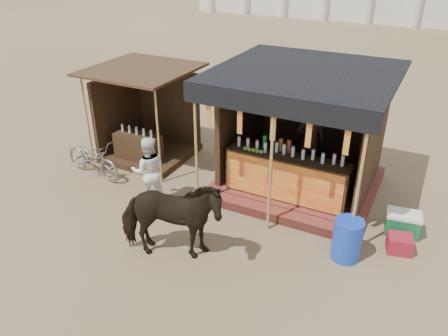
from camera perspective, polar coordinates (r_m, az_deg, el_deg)
ground at (r=8.10m, az=-5.29°, el=-11.67°), size 120.00×120.00×0.00m
main_stall at (r=9.81m, az=10.00°, el=2.65°), size 3.60×3.61×2.78m
secondary_stall at (r=11.57m, az=-10.36°, el=5.64°), size 2.40×2.40×2.38m
cow at (r=7.68m, az=-7.04°, el=-6.76°), size 2.08×1.50×1.60m
motorbike at (r=10.95m, az=-16.80°, el=1.27°), size 1.80×0.84×0.91m
bystander at (r=9.40m, az=-9.80°, el=-0.34°), size 0.94×0.90×1.52m
blue_barrel at (r=8.15m, az=15.77°, el=-8.98°), size 0.52×0.52×0.79m
red_crate at (r=8.75m, az=21.94°, el=-9.16°), size 0.51×0.47×0.33m
cooler at (r=9.21m, az=22.30°, el=-6.71°), size 0.69×0.52×0.46m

